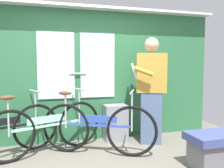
{
  "coord_description": "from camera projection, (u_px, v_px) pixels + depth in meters",
  "views": [
    {
      "loc": [
        -0.73,
        -2.75,
        1.31
      ],
      "look_at": [
        0.21,
        0.52,
        1.03
      ],
      "focal_mm": 37.62,
      "sensor_mm": 36.0,
      "label": 1
    }
  ],
  "objects": [
    {
      "name": "passenger_reading_newspaper",
      "position": [
        151.0,
        88.0,
        3.85
      ],
      "size": [
        0.63,
        0.58,
        1.75
      ],
      "rotation": [
        0.0,
        0.0,
        2.8
      ],
      "color": "slate",
      "rests_on": "ground_plane"
    },
    {
      "name": "bicycle_near_door",
      "position": [
        47.0,
        128.0,
        3.43
      ],
      "size": [
        1.68,
        0.76,
        0.93
      ],
      "rotation": [
        0.0,
        0.0,
        0.38
      ],
      "color": "black",
      "rests_on": "ground_plane"
    },
    {
      "name": "bicycle_by_pole",
      "position": [
        97.0,
        128.0,
        3.42
      ],
      "size": [
        1.56,
        0.82,
        0.94
      ],
      "rotation": [
        0.0,
        0.0,
        -0.46
      ],
      "color": "black",
      "rests_on": "ground_plane"
    },
    {
      "name": "train_door_wall",
      "position": [
        88.0,
        72.0,
        4.06
      ],
      "size": [
        4.62,
        0.28,
        2.27
      ],
      "color": "#2D6B42",
      "rests_on": "ground_plane"
    },
    {
      "name": "bench_seat_corner",
      "position": [
        215.0,
        149.0,
        2.97
      ],
      "size": [
        0.7,
        0.44,
        0.45
      ],
      "color": "#3D477F",
      "rests_on": "ground_plane"
    },
    {
      "name": "trash_bin_by_wall",
      "position": [
        115.0,
        123.0,
        4.05
      ],
      "size": [
        0.39,
        0.28,
        0.62
      ],
      "primitive_type": "cube",
      "color": "gray",
      "rests_on": "ground_plane"
    }
  ]
}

